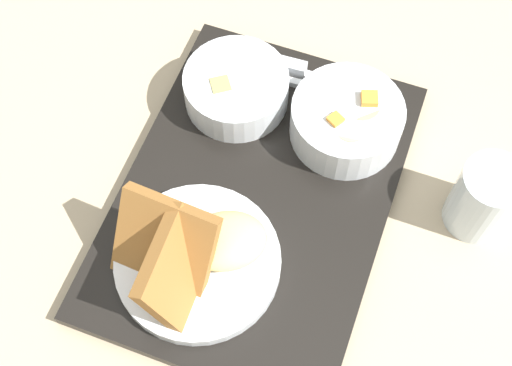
% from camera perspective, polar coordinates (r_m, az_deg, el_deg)
% --- Properties ---
extents(ground_plane, '(4.00, 4.00, 0.00)m').
position_cam_1_polar(ground_plane, '(0.87, 0.00, -1.48)').
color(ground_plane, tan).
extents(serving_tray, '(0.46, 0.34, 0.02)m').
position_cam_1_polar(serving_tray, '(0.86, 0.00, -1.21)').
color(serving_tray, black).
rests_on(serving_tray, ground_plane).
extents(bowl_salad, '(0.14, 0.14, 0.06)m').
position_cam_1_polar(bowl_salad, '(0.87, 7.28, 5.08)').
color(bowl_salad, silver).
rests_on(bowl_salad, serving_tray).
extents(bowl_soup, '(0.13, 0.13, 0.05)m').
position_cam_1_polar(bowl_soup, '(0.90, -1.60, 7.65)').
color(bowl_soup, silver).
rests_on(bowl_soup, serving_tray).
extents(plate_main, '(0.19, 0.19, 0.11)m').
position_cam_1_polar(plate_main, '(0.79, -4.89, -5.92)').
color(plate_main, silver).
rests_on(plate_main, serving_tray).
extents(knife, '(0.04, 0.19, 0.02)m').
position_cam_1_polar(knife, '(0.94, 2.99, 9.20)').
color(knife, silver).
rests_on(knife, serving_tray).
extents(spoon, '(0.04, 0.15, 0.01)m').
position_cam_1_polar(spoon, '(0.93, 3.81, 7.86)').
color(spoon, silver).
rests_on(spoon, serving_tray).
extents(glass_water, '(0.07, 0.07, 0.10)m').
position_cam_1_polar(glass_water, '(0.86, 17.65, -1.33)').
color(glass_water, silver).
rests_on(glass_water, ground_plane).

